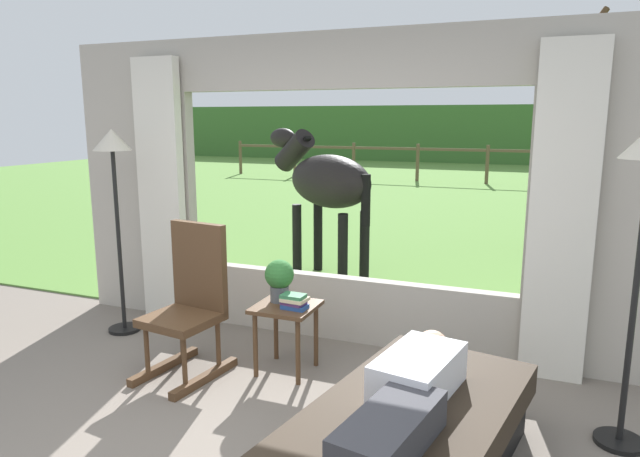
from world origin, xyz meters
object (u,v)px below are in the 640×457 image
at_px(horse, 325,182).
at_px(pasture_tree, 589,133).
at_px(book_stack, 294,301).
at_px(rocking_chair, 191,301).
at_px(floor_lamp_left, 114,170).
at_px(side_table, 286,317).
at_px(recliner_sofa, 410,440).
at_px(reclining_person, 410,391).
at_px(potted_plant, 279,278).

xyz_separation_m(horse, pasture_tree, (2.85, 2.55, 0.52)).
bearing_deg(book_stack, rocking_chair, -164.84).
distance_m(floor_lamp_left, pasture_tree, 6.16).
height_order(side_table, pasture_tree, pasture_tree).
height_order(recliner_sofa, book_stack, book_stack).
relative_size(reclining_person, book_stack, 7.53).
bearing_deg(rocking_chair, pasture_tree, 69.06).
relative_size(floor_lamp_left, horse, 1.03).
relative_size(rocking_chair, side_table, 2.15).
relative_size(rocking_chair, floor_lamp_left, 0.63).
distance_m(potted_plant, book_stack, 0.24).
bearing_deg(reclining_person, potted_plant, 150.29).
height_order(potted_plant, book_stack, potted_plant).
bearing_deg(side_table, rocking_chair, -158.63).
bearing_deg(side_table, floor_lamp_left, 172.95).
distance_m(horse, pasture_tree, 3.86).
distance_m(side_table, horse, 2.59).
xyz_separation_m(floor_lamp_left, pasture_tree, (3.92, 4.74, 0.24)).
relative_size(reclining_person, horse, 0.83).
height_order(rocking_chair, book_stack, rocking_chair).
bearing_deg(rocking_chair, recliner_sofa, -12.64).
height_order(recliner_sofa, potted_plant, potted_plant).
xyz_separation_m(book_stack, horse, (-0.72, 2.46, 0.58)).
bearing_deg(book_stack, reclining_person, -41.24).
relative_size(potted_plant, floor_lamp_left, 0.18).
relative_size(recliner_sofa, horse, 1.06).
bearing_deg(floor_lamp_left, rocking_chair, -24.03).
distance_m(reclining_person, potted_plant, 1.63).
xyz_separation_m(recliner_sofa, book_stack, (-1.06, 0.88, 0.36)).
bearing_deg(side_table, pasture_tree, 65.85).
distance_m(floor_lamp_left, horse, 2.46).
bearing_deg(potted_plant, floor_lamp_left, 174.70).
height_order(reclining_person, side_table, reclining_person).
xyz_separation_m(side_table, horse, (-0.63, 2.41, 0.73)).
distance_m(reclining_person, rocking_chair, 1.95).
distance_m(potted_plant, floor_lamp_left, 1.79).
xyz_separation_m(recliner_sofa, reclining_person, (0.00, -0.05, 0.30)).
bearing_deg(recliner_sofa, rocking_chair, 169.96).
xyz_separation_m(potted_plant, book_stack, (0.17, -0.11, -0.13)).
distance_m(book_stack, floor_lamp_left, 2.01).
distance_m(reclining_person, horse, 3.88).
bearing_deg(rocking_chair, side_table, 29.32).
height_order(reclining_person, potted_plant, potted_plant).
distance_m(rocking_chair, horse, 2.73).
distance_m(rocking_chair, floor_lamp_left, 1.45).
distance_m(rocking_chair, side_table, 0.71).
xyz_separation_m(recliner_sofa, floor_lamp_left, (-2.85, 1.15, 1.22)).
bearing_deg(recliner_sofa, book_stack, 150.85).
relative_size(recliner_sofa, side_table, 3.53).
relative_size(floor_lamp_left, pasture_tree, 0.53).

